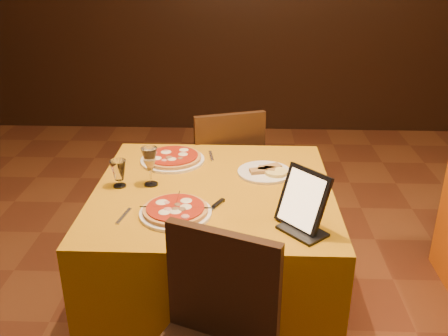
{
  "coord_description": "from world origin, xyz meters",
  "views": [
    {
      "loc": [
        -0.14,
        -1.56,
        1.77
      ],
      "look_at": [
        -0.22,
        0.5,
        0.86
      ],
      "focal_mm": 40.0,
      "sensor_mm": 36.0,
      "label": 1
    }
  ],
  "objects_px": {
    "pizza_far": "(173,159)",
    "wine_glass": "(150,166)",
    "chair_main_far": "(221,174)",
    "water_glass": "(119,174)",
    "main_table": "(214,255)",
    "tablet": "(303,199)",
    "pizza_near": "(176,211)"
  },
  "relations": [
    {
      "from": "pizza_far",
      "to": "main_table",
      "type": "bearing_deg",
      "value": -52.6
    },
    {
      "from": "wine_glass",
      "to": "tablet",
      "type": "height_order",
      "value": "tablet"
    },
    {
      "from": "wine_glass",
      "to": "main_table",
      "type": "bearing_deg",
      "value": -4.03
    },
    {
      "from": "main_table",
      "to": "tablet",
      "type": "xyz_separation_m",
      "value": [
        0.37,
        -0.33,
        0.49
      ]
    },
    {
      "from": "main_table",
      "to": "water_glass",
      "type": "height_order",
      "value": "water_glass"
    },
    {
      "from": "chair_main_far",
      "to": "pizza_far",
      "type": "xyz_separation_m",
      "value": [
        -0.23,
        -0.5,
        0.31
      ]
    },
    {
      "from": "chair_main_far",
      "to": "pizza_far",
      "type": "height_order",
      "value": "chair_main_far"
    },
    {
      "from": "chair_main_far",
      "to": "wine_glass",
      "type": "distance_m",
      "value": 0.92
    },
    {
      "from": "pizza_far",
      "to": "water_glass",
      "type": "bearing_deg",
      "value": -124.04
    },
    {
      "from": "wine_glass",
      "to": "water_glass",
      "type": "distance_m",
      "value": 0.15
    },
    {
      "from": "pizza_far",
      "to": "wine_glass",
      "type": "relative_size",
      "value": 1.75
    },
    {
      "from": "chair_main_far",
      "to": "tablet",
      "type": "distance_m",
      "value": 1.27
    },
    {
      "from": "main_table",
      "to": "water_glass",
      "type": "relative_size",
      "value": 8.46
    },
    {
      "from": "main_table",
      "to": "wine_glass",
      "type": "distance_m",
      "value": 0.56
    },
    {
      "from": "pizza_far",
      "to": "tablet",
      "type": "bearing_deg",
      "value": -46.53
    },
    {
      "from": "chair_main_far",
      "to": "water_glass",
      "type": "xyz_separation_m",
      "value": [
        -0.44,
        -0.81,
        0.36
      ]
    },
    {
      "from": "main_table",
      "to": "chair_main_far",
      "type": "height_order",
      "value": "chair_main_far"
    },
    {
      "from": "main_table",
      "to": "chair_main_far",
      "type": "bearing_deg",
      "value": 90.0
    },
    {
      "from": "main_table",
      "to": "wine_glass",
      "type": "height_order",
      "value": "wine_glass"
    },
    {
      "from": "chair_main_far",
      "to": "wine_glass",
      "type": "xyz_separation_m",
      "value": [
        -0.3,
        -0.78,
        0.39
      ]
    },
    {
      "from": "wine_glass",
      "to": "pizza_near",
      "type": "bearing_deg",
      "value": -61.59
    },
    {
      "from": "pizza_near",
      "to": "water_glass",
      "type": "bearing_deg",
      "value": 138.98
    },
    {
      "from": "main_table",
      "to": "chair_main_far",
      "type": "distance_m",
      "value": 0.81
    },
    {
      "from": "pizza_near",
      "to": "pizza_far",
      "type": "bearing_deg",
      "value": 98.95
    },
    {
      "from": "main_table",
      "to": "pizza_near",
      "type": "height_order",
      "value": "pizza_near"
    },
    {
      "from": "main_table",
      "to": "pizza_near",
      "type": "bearing_deg",
      "value": -118.92
    },
    {
      "from": "chair_main_far",
      "to": "water_glass",
      "type": "relative_size",
      "value": 7.0
    },
    {
      "from": "tablet",
      "to": "wine_glass",
      "type": "bearing_deg",
      "value": -159.91
    },
    {
      "from": "chair_main_far",
      "to": "wine_glass",
      "type": "height_order",
      "value": "wine_glass"
    },
    {
      "from": "wine_glass",
      "to": "tablet",
      "type": "xyz_separation_m",
      "value": [
        0.67,
        -0.35,
        0.03
      ]
    },
    {
      "from": "pizza_near",
      "to": "water_glass",
      "type": "xyz_separation_m",
      "value": [
        -0.3,
        0.26,
        0.05
      ]
    },
    {
      "from": "pizza_far",
      "to": "wine_glass",
      "type": "bearing_deg",
      "value": -102.56
    }
  ]
}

